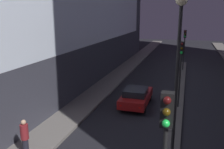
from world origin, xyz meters
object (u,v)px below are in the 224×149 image
(traffic_light_far, at_px, (185,41))
(car_left_lane, at_px, (136,96))
(traffic_light_near, at_px, (165,140))
(street_lamp, at_px, (179,46))
(pedestrian_on_left_sidewalk, at_px, (25,137))
(traffic_light_mid, at_px, (181,60))

(traffic_light_far, xyz_separation_m, car_left_lane, (-3.06, -13.36, -2.89))
(traffic_light_near, xyz_separation_m, car_left_lane, (-3.06, 11.54, -2.89))
(traffic_light_far, height_order, street_lamp, street_lamp)
(traffic_light_far, bearing_deg, pedestrian_on_left_sidewalk, -107.06)
(car_left_lane, distance_m, pedestrian_on_left_sidewalk, 9.19)
(traffic_light_far, relative_size, car_left_lane, 1.14)
(street_lamp, height_order, car_left_lane, street_lamp)
(pedestrian_on_left_sidewalk, bearing_deg, traffic_light_far, 72.94)
(pedestrian_on_left_sidewalk, bearing_deg, traffic_light_near, -24.93)
(street_lamp, relative_size, pedestrian_on_left_sidewalk, 4.18)
(traffic_light_near, relative_size, pedestrian_on_left_sidewalk, 2.66)
(traffic_light_far, distance_m, street_lamp, 19.38)
(pedestrian_on_left_sidewalk, bearing_deg, street_lamp, 20.41)
(traffic_light_near, distance_m, car_left_lane, 12.29)
(traffic_light_near, bearing_deg, traffic_light_mid, 90.00)
(traffic_light_mid, xyz_separation_m, street_lamp, (0.00, -6.33, 1.76))
(traffic_light_near, relative_size, traffic_light_mid, 1.00)
(traffic_light_far, distance_m, pedestrian_on_left_sidewalk, 22.93)
(traffic_light_near, relative_size, car_left_lane, 1.14)
(car_left_lane, height_order, pedestrian_on_left_sidewalk, pedestrian_on_left_sidewalk)
(traffic_light_far, bearing_deg, traffic_light_near, -90.00)
(traffic_light_mid, relative_size, street_lamp, 0.64)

